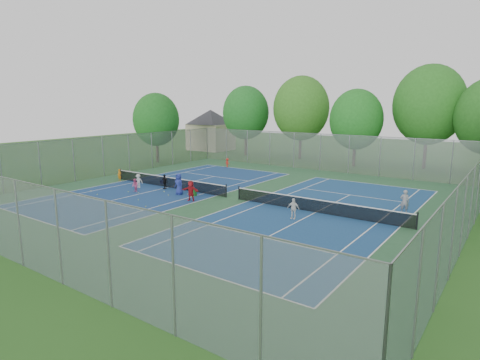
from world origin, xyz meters
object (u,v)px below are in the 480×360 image
(net_left, at_px, (168,182))
(ball_crate, at_px, (162,182))
(net_right, at_px, (316,206))
(instructor, at_px, (405,201))
(ball_hopper, at_px, (194,192))

(net_left, xyz_separation_m, ball_crate, (-1.67, 0.91, -0.30))
(net_right, xyz_separation_m, ball_crate, (-15.67, 0.91, -0.30))
(net_left, relative_size, instructor, 8.04)
(net_left, bearing_deg, net_right, 0.00)
(net_left, relative_size, net_right, 1.00)
(ball_crate, distance_m, ball_hopper, 6.06)
(net_right, distance_m, ball_crate, 15.70)
(ball_crate, relative_size, instructor, 0.23)
(net_left, relative_size, ball_crate, 35.21)
(net_left, height_order, ball_crate, net_left)
(ball_crate, bearing_deg, net_left, -28.51)
(net_left, bearing_deg, ball_crate, 151.49)
(ball_crate, height_order, instructor, instructor)
(ball_hopper, height_order, instructor, instructor)
(ball_crate, relative_size, ball_hopper, 0.63)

